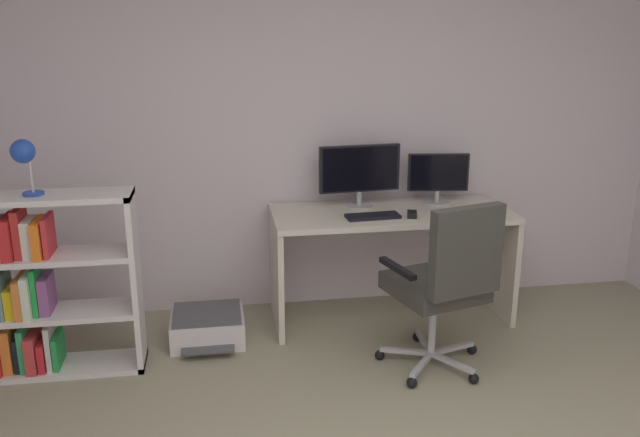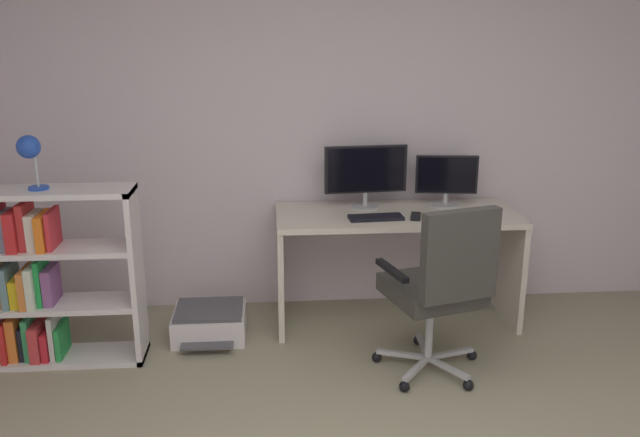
{
  "view_description": "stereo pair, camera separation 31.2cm",
  "coord_description": "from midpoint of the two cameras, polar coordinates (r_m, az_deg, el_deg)",
  "views": [
    {
      "loc": [
        -0.72,
        -1.75,
        1.93
      ],
      "look_at": [
        -0.12,
        2.03,
        0.81
      ],
      "focal_mm": 37.52,
      "sensor_mm": 36.0,
      "label": 1
    },
    {
      "loc": [
        -0.41,
        -1.78,
        1.93
      ],
      "look_at": [
        -0.12,
        2.03,
        0.81
      ],
      "focal_mm": 37.52,
      "sensor_mm": 36.0,
      "label": 2
    }
  ],
  "objects": [
    {
      "name": "desk",
      "position": [
        4.43,
        8.52,
        -1.93
      ],
      "size": [
        1.56,
        0.64,
        0.75
      ],
      "color": "beige",
      "rests_on": "ground"
    },
    {
      "name": "keyboard",
      "position": [
        4.21,
        6.91,
        0.07
      ],
      "size": [
        0.35,
        0.15,
        0.02
      ],
      "primitive_type": "cube",
      "rotation": [
        0.0,
        0.0,
        0.07
      ],
      "color": "black",
      "rests_on": "desk"
    },
    {
      "name": "printer",
      "position": [
        4.34,
        -7.34,
        -8.83
      ],
      "size": [
        0.45,
        0.48,
        0.2
      ],
      "color": "silver",
      "rests_on": "ground"
    },
    {
      "name": "computer_mouse",
      "position": [
        4.24,
        10.27,
        0.16
      ],
      "size": [
        0.08,
        0.11,
        0.03
      ],
      "primitive_type": "cube",
      "rotation": [
        0.0,
        0.0,
        -0.27
      ],
      "color": "black",
      "rests_on": "desk"
    },
    {
      "name": "desk_lamp",
      "position": [
        3.92,
        -21.48,
        5.39
      ],
      "size": [
        0.15,
        0.13,
        0.3
      ],
      "color": "blue",
      "rests_on": "bookshelf"
    },
    {
      "name": "wall_back",
      "position": [
        4.57,
        2.75,
        8.22
      ],
      "size": [
        4.8,
        0.1,
        2.57
      ],
      "primitive_type": "cube",
      "color": "silver",
      "rests_on": "ground"
    },
    {
      "name": "monitor_secondary",
      "position": [
        4.55,
        12.69,
        3.42
      ],
      "size": [
        0.41,
        0.18,
        0.34
      ],
      "color": "#B2B5B7",
      "rests_on": "desk"
    },
    {
      "name": "office_chair",
      "position": [
        3.74,
        12.65,
        -5.4
      ],
      "size": [
        0.63,
        0.68,
        1.03
      ],
      "color": "#B7BABC",
      "rests_on": "ground"
    },
    {
      "name": "bookshelf",
      "position": [
        4.12,
        -20.27,
        -4.99
      ],
      "size": [
        0.84,
        0.28,
        1.05
      ],
      "color": "silver",
      "rests_on": "ground"
    },
    {
      "name": "monitor_main",
      "position": [
        4.41,
        5.96,
        3.98
      ],
      "size": [
        0.55,
        0.18,
        0.41
      ],
      "color": "#B2B5B7",
      "rests_on": "desk"
    }
  ]
}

